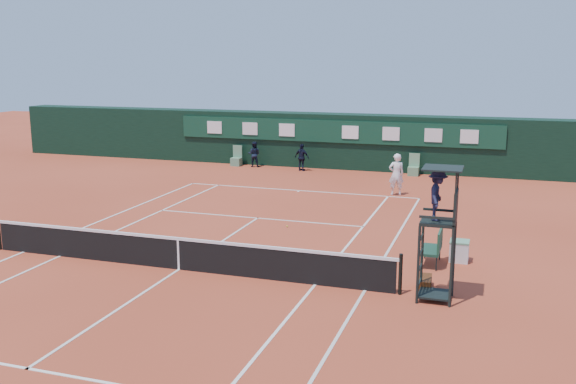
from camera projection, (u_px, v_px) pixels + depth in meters
The scene contains 14 objects.
ground at pixel (179, 270), 18.64m from camera, with size 90.00×90.00×0.00m, color #BA472B.
court_lines at pixel (179, 269), 18.64m from camera, with size 11.05×23.85×0.01m.
tennis_net at pixel (179, 253), 18.54m from camera, with size 12.90×0.10×1.10m.
back_wall at pixel (336, 141), 35.76m from camera, with size 40.00×1.65×3.00m.
linesman_chair_left at pixel (236, 160), 36.51m from camera, with size 0.55×0.50×1.15m.
linesman_chair_right at pixel (413, 169), 33.46m from camera, with size 0.55×0.50×1.15m.
umpire_chair at pixel (439, 206), 15.83m from camera, with size 0.96×0.95×3.42m.
player_bench at pixel (435, 246), 18.94m from camera, with size 0.56×1.20×1.10m.
tennis_bag at pixel (425, 283), 17.11m from camera, with size 0.35×0.80×0.30m, color black.
cooler at pixel (459, 251), 19.34m from camera, with size 0.57×0.57×0.65m.
tennis_ball at pixel (287, 226), 23.30m from camera, with size 0.06×0.06×0.06m, color yellow.
player at pixel (396, 174), 28.56m from camera, with size 0.69×0.45×1.88m, color white.
ball_kid_left at pixel (254, 154), 36.07m from camera, with size 0.70×0.54×1.43m, color black.
ball_kid_right at pixel (302, 157), 34.77m from camera, with size 0.87×0.36×1.48m, color black.
Camera 1 is at (8.56, -15.91, 6.04)m, focal length 40.00 mm.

